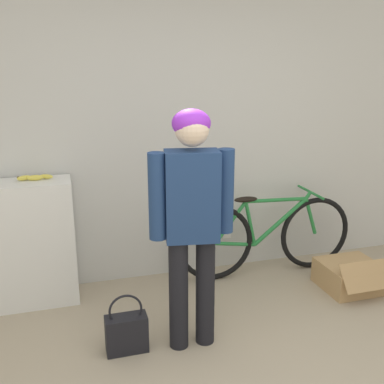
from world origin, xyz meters
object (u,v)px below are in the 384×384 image
at_px(person, 192,210).
at_px(cardboard_box, 350,276).
at_px(bicycle, 267,236).
at_px(banana, 34,177).
at_px(handbag, 127,332).

height_order(person, cardboard_box, person).
height_order(bicycle, cardboard_box, bicycle).
relative_size(banana, handbag, 0.66).
bearing_deg(handbag, bicycle, 30.33).
bearing_deg(person, banana, 145.48).
relative_size(bicycle, handbag, 3.99).
height_order(bicycle, handbag, bicycle).
relative_size(handbag, cardboard_box, 0.79).
xyz_separation_m(person, banana, (-1.01, 0.99, 0.06)).
relative_size(person, cardboard_box, 3.05).
distance_m(banana, cardboard_box, 2.82).
height_order(banana, handbag, banana).
bearing_deg(bicycle, person, -136.83).
xyz_separation_m(bicycle, handbag, (-1.44, -0.84, -0.23)).
distance_m(person, bicycle, 1.46).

